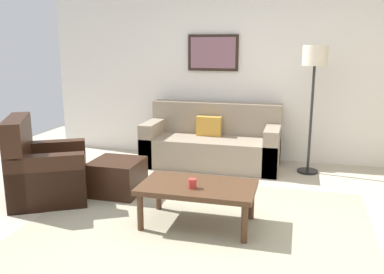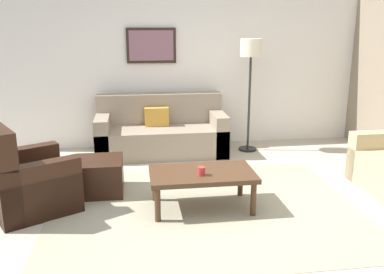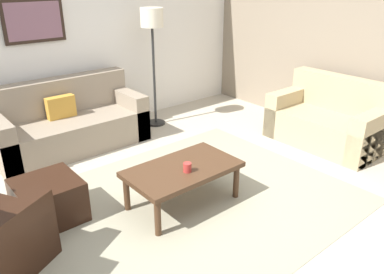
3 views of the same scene
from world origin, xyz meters
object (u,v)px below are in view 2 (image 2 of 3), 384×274
(couch_main, at_px, (161,133))
(framed_artwork, at_px, (151,46))
(coffee_table, at_px, (202,176))
(cup, at_px, (201,171))
(armchair_leather, at_px, (24,183))
(lamp_standing, at_px, (251,59))
(ottoman, at_px, (99,176))

(couch_main, xyz_separation_m, framed_artwork, (-0.09, 0.39, 1.30))
(coffee_table, distance_m, cup, 0.14)
(armchair_leather, relative_size, lamp_standing, 0.64)
(coffee_table, height_order, cup, cup)
(armchair_leather, relative_size, framed_artwork, 1.43)
(couch_main, relative_size, ottoman, 3.43)
(lamp_standing, bearing_deg, framed_artwork, 161.75)
(coffee_table, height_order, framed_artwork, framed_artwork)
(armchair_leather, bearing_deg, framed_artwork, 57.28)
(cup, bearing_deg, coffee_table, 76.11)
(couch_main, xyz_separation_m, coffee_table, (0.29, -2.08, 0.06))
(couch_main, height_order, ottoman, couch_main)
(coffee_table, bearing_deg, lamp_standing, 61.97)
(framed_artwork, bearing_deg, couch_main, -76.47)
(coffee_table, height_order, lamp_standing, lamp_standing)
(cup, bearing_deg, armchair_leather, 170.71)
(coffee_table, bearing_deg, framed_artwork, 98.84)
(ottoman, distance_m, coffee_table, 1.28)
(ottoman, xyz_separation_m, lamp_standing, (2.19, 1.40, 1.21))
(ottoman, height_order, lamp_standing, lamp_standing)
(coffee_table, bearing_deg, cup, -103.89)
(framed_artwork, bearing_deg, coffee_table, -81.16)
(armchair_leather, distance_m, ottoman, 0.83)
(ottoman, distance_m, framed_artwork, 2.45)
(cup, distance_m, framed_artwork, 2.84)
(couch_main, distance_m, ottoman, 1.71)
(armchair_leather, distance_m, cup, 1.85)
(couch_main, height_order, armchair_leather, armchair_leather)
(ottoman, bearing_deg, lamp_standing, 32.66)
(lamp_standing, height_order, framed_artwork, framed_artwork)
(framed_artwork, bearing_deg, cup, -82.06)
(armchair_leather, height_order, coffee_table, armchair_leather)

